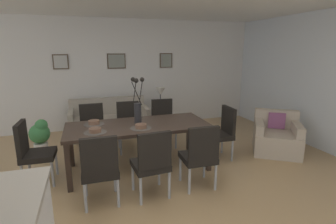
# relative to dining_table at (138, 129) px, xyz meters

# --- Properties ---
(ground_plane) EXTENTS (9.00, 9.00, 0.00)m
(ground_plane) POSITION_rel_dining_table_xyz_m (-0.12, -0.70, -0.67)
(ground_plane) COLOR tan
(back_wall_panel) EXTENTS (9.00, 0.10, 2.60)m
(back_wall_panel) POSITION_rel_dining_table_xyz_m (-0.12, 2.55, 0.63)
(back_wall_panel) COLOR silver
(back_wall_panel) RESTS_ON ground
(side_window_wall) EXTENTS (0.10, 6.30, 2.60)m
(side_window_wall) POSITION_rel_dining_table_xyz_m (3.53, -0.30, 0.63)
(side_window_wall) COLOR white
(side_window_wall) RESTS_ON ground
(dining_table) EXTENTS (2.20, 0.96, 0.74)m
(dining_table) POSITION_rel_dining_table_xyz_m (0.00, 0.00, 0.00)
(dining_table) COLOR #33261E
(dining_table) RESTS_ON ground
(dining_chair_near_left) EXTENTS (0.44, 0.44, 0.92)m
(dining_chair_near_left) POSITION_rel_dining_table_xyz_m (-0.65, -0.87, -0.16)
(dining_chair_near_left) COLOR black
(dining_chair_near_left) RESTS_ON ground
(dining_chair_near_right) EXTENTS (0.45, 0.45, 0.92)m
(dining_chair_near_right) POSITION_rel_dining_table_xyz_m (-0.67, 0.88, -0.16)
(dining_chair_near_right) COLOR black
(dining_chair_near_right) RESTS_ON ground
(dining_chair_far_left) EXTENTS (0.47, 0.47, 0.92)m
(dining_chair_far_left) POSITION_rel_dining_table_xyz_m (-0.01, -0.90, -0.16)
(dining_chair_far_left) COLOR black
(dining_chair_far_left) RESTS_ON ground
(dining_chair_far_right) EXTENTS (0.46, 0.46, 0.92)m
(dining_chair_far_right) POSITION_rel_dining_table_xyz_m (-0.01, 0.87, -0.16)
(dining_chair_far_right) COLOR black
(dining_chair_far_right) RESTS_ON ground
(dining_chair_mid_left) EXTENTS (0.45, 0.45, 0.92)m
(dining_chair_mid_left) POSITION_rel_dining_table_xyz_m (0.67, -0.87, -0.16)
(dining_chair_mid_left) COLOR black
(dining_chair_mid_left) RESTS_ON ground
(dining_chair_mid_right) EXTENTS (0.47, 0.47, 0.92)m
(dining_chair_mid_right) POSITION_rel_dining_table_xyz_m (0.68, 0.91, -0.16)
(dining_chair_mid_right) COLOR black
(dining_chair_mid_right) RESTS_ON ground
(dining_chair_head_west) EXTENTS (0.46, 0.46, 0.92)m
(dining_chair_head_west) POSITION_rel_dining_table_xyz_m (-1.53, -0.02, -0.16)
(dining_chair_head_west) COLOR black
(dining_chair_head_west) RESTS_ON ground
(dining_chair_head_east) EXTENTS (0.46, 0.46, 0.92)m
(dining_chair_head_east) POSITION_rel_dining_table_xyz_m (1.48, -0.03, -0.16)
(dining_chair_head_east) COLOR black
(dining_chair_head_east) RESTS_ON ground
(centerpiece_vase) EXTENTS (0.21, 0.23, 0.73)m
(centerpiece_vase) POSITION_rel_dining_table_xyz_m (0.00, 0.00, 0.35)
(centerpiece_vase) COLOR #232326
(centerpiece_vase) RESTS_ON dining_table
(placemat_near_left) EXTENTS (0.32, 0.32, 0.01)m
(placemat_near_left) POSITION_rel_dining_table_xyz_m (-0.66, -0.22, 0.07)
(placemat_near_left) COLOR #4C4742
(placemat_near_left) RESTS_ON dining_table
(bowl_near_left) EXTENTS (0.17, 0.17, 0.07)m
(bowl_near_left) POSITION_rel_dining_table_xyz_m (-0.66, -0.22, 0.11)
(bowl_near_left) COLOR brown
(bowl_near_left) RESTS_ON dining_table
(placemat_near_right) EXTENTS (0.32, 0.32, 0.01)m
(placemat_near_right) POSITION_rel_dining_table_xyz_m (-0.66, 0.22, 0.07)
(placemat_near_right) COLOR #4C4742
(placemat_near_right) RESTS_ON dining_table
(bowl_near_right) EXTENTS (0.17, 0.17, 0.07)m
(bowl_near_right) POSITION_rel_dining_table_xyz_m (-0.66, 0.22, 0.11)
(bowl_near_right) COLOR brown
(bowl_near_right) RESTS_ON dining_table
(placemat_far_left) EXTENTS (0.32, 0.32, 0.01)m
(placemat_far_left) POSITION_rel_dining_table_xyz_m (0.00, -0.22, 0.07)
(placemat_far_left) COLOR #4C4742
(placemat_far_left) RESTS_ON dining_table
(bowl_far_left) EXTENTS (0.17, 0.17, 0.07)m
(bowl_far_left) POSITION_rel_dining_table_xyz_m (0.00, -0.22, 0.11)
(bowl_far_left) COLOR brown
(bowl_far_left) RESTS_ON dining_table
(sofa) EXTENTS (1.70, 0.84, 0.80)m
(sofa) POSITION_rel_dining_table_xyz_m (-0.28, 1.91, -0.39)
(sofa) COLOR #A89E8E
(sofa) RESTS_ON ground
(side_table) EXTENTS (0.36, 0.36, 0.52)m
(side_table) POSITION_rel_dining_table_xyz_m (0.91, 1.87, -0.41)
(side_table) COLOR black
(side_table) RESTS_ON ground
(table_lamp) EXTENTS (0.22, 0.22, 0.51)m
(table_lamp) POSITION_rel_dining_table_xyz_m (0.91, 1.87, 0.22)
(table_lamp) COLOR #4C4C51
(table_lamp) RESTS_ON side_table
(armchair) EXTENTS (1.11, 1.11, 0.75)m
(armchair) POSITION_rel_dining_table_xyz_m (2.61, -0.09, -0.39)
(armchair) COLOR #B7A893
(armchair) RESTS_ON ground
(framed_picture_left) EXTENTS (0.33, 0.03, 0.33)m
(framed_picture_left) POSITION_rel_dining_table_xyz_m (-1.24, 2.48, 0.95)
(framed_picture_left) COLOR #473828
(framed_picture_center) EXTENTS (0.43, 0.03, 0.35)m
(framed_picture_center) POSITION_rel_dining_table_xyz_m (-0.00, 2.48, 0.95)
(framed_picture_center) COLOR #473828
(framed_picture_right) EXTENTS (0.33, 0.03, 0.36)m
(framed_picture_right) POSITION_rel_dining_table_xyz_m (1.24, 2.48, 0.95)
(framed_picture_right) COLOR #473828
(potted_plant) EXTENTS (0.36, 0.36, 0.67)m
(potted_plant) POSITION_rel_dining_table_xyz_m (-1.60, 1.11, -0.30)
(potted_plant) COLOR silver
(potted_plant) RESTS_ON ground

